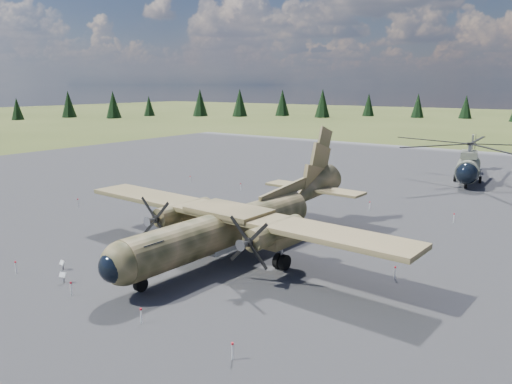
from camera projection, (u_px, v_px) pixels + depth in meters
The scene contains 8 objects.
ground at pixel (200, 235), 41.09m from camera, with size 500.00×500.00×0.00m, color #58622B.
apron at pixel (268, 210), 49.04m from camera, with size 120.00×120.00×0.04m, color slate.
transport_plane at pixel (238, 219), 35.88m from camera, with size 27.70×25.15×9.13m.
helicopter_near at pixel (469, 154), 61.41m from camera, with size 24.05×25.82×5.22m.
info_placard_left at pixel (62, 264), 33.16m from camera, with size 0.44×0.21×0.67m.
info_placard_right at pixel (63, 276), 30.97m from camera, with size 0.49×0.30×0.72m.
barrier_fence at pixel (195, 228), 41.18m from camera, with size 33.12×29.62×0.85m.
treeline at pixel (148, 179), 39.33m from camera, with size 342.82×342.33×10.98m.
Camera 1 is at (26.67, -29.40, 12.09)m, focal length 35.00 mm.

